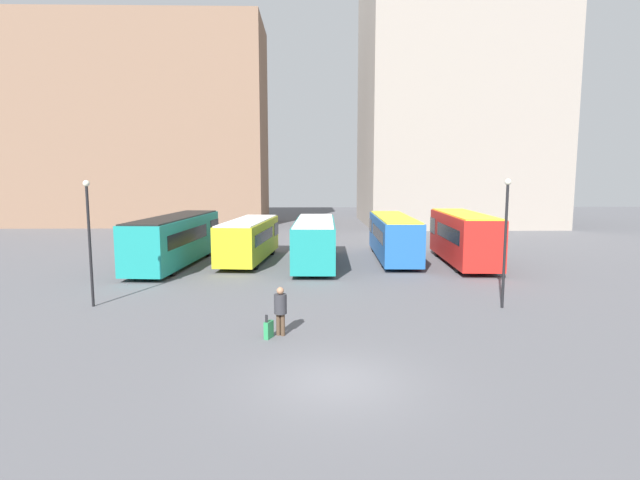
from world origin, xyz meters
TOP-DOWN VIEW (x-y plane):
  - ground_plane at (0.00, 0.00)m, footprint 160.00×160.00m
  - building_block_left at (-20.92, 47.71)m, footprint 29.77×11.07m
  - building_block_right at (16.71, 47.71)m, footprint 21.34×17.87m
  - bus_0 at (-9.42, 19.04)m, footprint 3.56×11.81m
  - bus_1 at (-4.79, 20.34)m, footprint 3.44×9.52m
  - bus_2 at (-0.34, 19.04)m, footprint 2.92×10.71m
  - bus_3 at (5.18, 21.11)m, footprint 2.83×10.89m
  - bus_4 at (9.43, 18.95)m, footprint 2.99×9.94m
  - traveler at (-1.78, 4.16)m, footprint 0.61×0.61m
  - suitcase at (-2.19, 3.85)m, footprint 0.34×0.47m
  - lamp_post_0 at (-10.36, 8.45)m, footprint 0.28×0.28m
  - lamp_post_1 at (7.78, 7.78)m, footprint 0.28×0.28m

SIDE VIEW (x-z plane):
  - ground_plane at x=0.00m, z-range 0.00..0.00m
  - suitcase at x=-2.19m, z-range -0.13..0.77m
  - traveler at x=-1.78m, z-range 0.17..1.96m
  - bus_1 at x=-4.79m, z-range 0.12..2.96m
  - bus_2 at x=-0.34m, z-range 0.13..3.07m
  - bus_3 at x=5.18m, z-range 0.13..3.13m
  - bus_0 at x=-9.42m, z-range 0.14..3.33m
  - bus_4 at x=9.43m, z-range 0.14..3.50m
  - lamp_post_0 at x=-10.36m, z-range 0.50..6.09m
  - lamp_post_1 at x=7.78m, z-range 0.50..6.16m
  - building_block_left at x=-20.92m, z-range 0.00..23.66m
  - building_block_right at x=16.71m, z-range 0.00..33.37m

